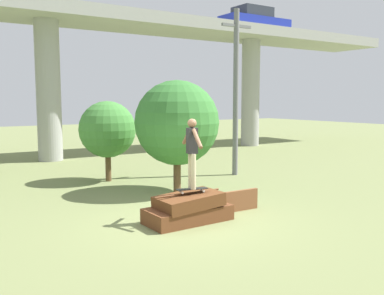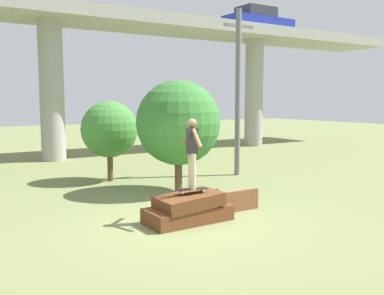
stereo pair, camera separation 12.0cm
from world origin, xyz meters
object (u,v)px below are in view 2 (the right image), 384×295
(skateboard, at_px, (192,189))
(tree_mid_back, at_px, (178,123))
(car_on_overpass_mid, at_px, (258,20))
(utility_pole, at_px, (238,90))
(tree_behind_left, at_px, (109,129))
(skater, at_px, (192,148))

(skateboard, bearing_deg, tree_mid_back, 65.10)
(car_on_overpass_mid, height_order, tree_mid_back, car_on_overpass_mid)
(utility_pole, bearing_deg, tree_mid_back, -157.88)
(skateboard, distance_m, car_on_overpass_mid, 18.28)
(car_on_overpass_mid, relative_size, tree_behind_left, 1.59)
(skater, relative_size, utility_pole, 0.26)
(tree_behind_left, height_order, tree_mid_back, tree_mid_back)
(skateboard, distance_m, tree_behind_left, 5.86)
(car_on_overpass_mid, xyz_separation_m, utility_pole, (-7.38, -7.52, -4.35))
(skateboard, distance_m, tree_mid_back, 3.57)
(tree_mid_back, bearing_deg, skater, -114.90)
(skateboard, xyz_separation_m, tree_mid_back, (1.39, 3.00, 1.36))
(skateboard, relative_size, car_on_overpass_mid, 0.17)
(skateboard, xyz_separation_m, utility_pole, (4.75, 4.36, 2.41))
(utility_pole, relative_size, tree_mid_back, 1.79)
(skater, bearing_deg, tree_mid_back, 65.10)
(utility_pole, distance_m, tree_mid_back, 3.78)
(skateboard, height_order, tree_behind_left, tree_behind_left)
(skateboard, xyz_separation_m, tree_behind_left, (0.25, 5.76, 1.03))
(car_on_overpass_mid, bearing_deg, utility_pole, -134.46)
(tree_behind_left, bearing_deg, car_on_overpass_mid, 27.28)
(skater, distance_m, car_on_overpass_mid, 17.95)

